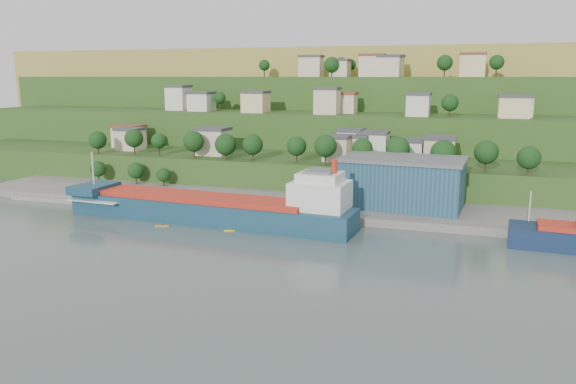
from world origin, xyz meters
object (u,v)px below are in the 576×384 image
at_px(caravan, 95,187).
at_px(kayak_orange, 162,225).
at_px(cargo_ship_near, 217,210).
at_px(warehouse, 403,182).

distance_m(caravan, kayak_orange, 43.62).
bearing_deg(kayak_orange, cargo_ship_near, 19.41).
bearing_deg(caravan, kayak_orange, -25.25).
distance_m(warehouse, kayak_orange, 61.85).
bearing_deg(caravan, cargo_ship_near, -10.93).
bearing_deg(warehouse, cargo_ship_near, -147.11).
bearing_deg(warehouse, caravan, -171.36).
xyz_separation_m(cargo_ship_near, warehouse, (42.18, 23.03, 5.39)).
distance_m(cargo_ship_near, caravan, 50.02).
bearing_deg(caravan, warehouse, 12.31).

